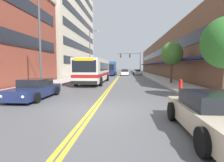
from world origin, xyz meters
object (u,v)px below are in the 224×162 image
car_champagne_parked_right_foreground (217,115)px  box_truck (110,68)px  street_tree_right_mid (172,54)px  city_bus (95,70)px  car_red_parked_left_mid (99,73)px  street_lamp_left_far (91,50)px  car_navy_parked_left_near (35,89)px  traffic_signal_mast (132,59)px  fire_hydrant (181,85)px  car_charcoal_moving_second (124,71)px  car_silver_parked_right_mid (137,72)px  street_lamp_left_near (43,29)px  car_white_moving_lead (125,73)px

car_champagne_parked_right_foreground → box_truck: bearing=100.3°
box_truck → street_tree_right_mid: 22.18m
city_bus → street_tree_right_mid: 9.55m
city_bus → car_red_parked_left_mid: city_bus is taller
street_lamp_left_far → car_navy_parked_left_near: bearing=-88.0°
city_bus → street_lamp_left_far: 11.71m
traffic_signal_mast → street_lamp_left_far: bearing=-122.1°
traffic_signal_mast → car_red_parked_left_mid: bearing=-136.0°
street_tree_right_mid → box_truck: bearing=114.2°
car_champagne_parked_right_foreground → fire_hydrant: bearing=79.6°
car_charcoal_moving_second → fire_hydrant: 44.95m
car_silver_parked_right_mid → street_tree_right_mid: size_ratio=0.88×
car_red_parked_left_mid → box_truck: size_ratio=0.60×
car_red_parked_left_mid → street_tree_right_mid: street_tree_right_mid is taller
box_truck → fire_hydrant: size_ratio=8.45×
car_silver_parked_right_mid → car_champagne_parked_right_foreground: bearing=-90.1°
street_lamp_left_near → street_tree_right_mid: bearing=32.1°
car_champagne_parked_right_foreground → car_charcoal_moving_second: bearing=93.5°
box_truck → street_lamp_left_far: street_lamp_left_far is taller
city_bus → street_lamp_left_near: size_ratio=1.31×
box_truck → car_white_moving_lead: bearing=-2.3°
fire_hydrant → street_lamp_left_far: bearing=120.8°
street_lamp_left_near → car_red_parked_left_mid: bearing=88.5°
car_white_moving_lead → street_lamp_left_near: (-6.32, -27.49, 4.34)m
car_silver_parked_right_mid → street_lamp_left_far: (-9.45, -11.02, 4.51)m
car_red_parked_left_mid → street_lamp_left_far: size_ratio=0.52×
city_bus → car_charcoal_moving_second: (3.45, 37.06, -1.08)m
car_white_moving_lead → street_tree_right_mid: (5.60, -20.01, 2.92)m
box_truck → street_lamp_left_near: size_ratio=0.90×
car_champagne_parked_right_foreground → car_silver_parked_right_mid: car_silver_parked_right_mid is taller
car_silver_parked_right_mid → fire_hydrant: size_ratio=4.69×
car_navy_parked_left_near → street_lamp_left_far: (-0.76, 22.11, 4.57)m
street_lamp_left_near → car_white_moving_lead: bearing=77.1°
car_navy_parked_left_near → car_charcoal_moving_second: bearing=83.7°
street_tree_right_mid → car_red_parked_left_mid: bearing=122.8°
car_navy_parked_left_near → box_truck: (2.12, 30.47, 1.08)m
street_tree_right_mid → fire_hydrant: (-0.93, -6.69, -2.97)m
street_lamp_left_far → traffic_signal_mast: bearing=57.9°
car_red_parked_left_mid → street_tree_right_mid: (11.28, -17.53, 2.93)m
city_bus → box_truck: (0.24, 19.22, 0.00)m
street_lamp_left_far → street_tree_right_mid: bearing=-44.6°
box_truck → car_navy_parked_left_near: bearing=-94.0°
street_lamp_left_near → street_lamp_left_far: 19.27m
box_truck → street_lamp_left_far: size_ratio=0.86×
traffic_signal_mast → car_silver_parked_right_mid: bearing=-55.4°
car_red_parked_left_mid → box_truck: box_truck is taller
city_bus → traffic_signal_mast: bearing=77.0°
car_silver_parked_right_mid → traffic_signal_mast: bearing=124.6°
city_bus → street_tree_right_mid: bearing=-5.7°
car_navy_parked_left_near → street_lamp_left_near: size_ratio=0.55×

